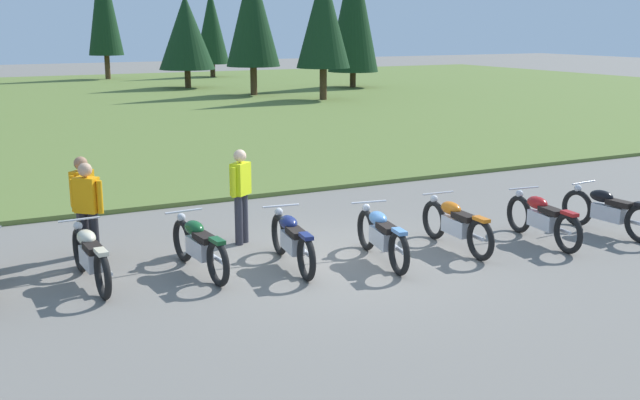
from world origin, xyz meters
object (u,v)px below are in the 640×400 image
Objects in this scene: motorcycle_red at (542,218)px; rider_with_back_turned at (241,191)px; motorcycle_sky_blue at (382,235)px; motorcycle_british_green at (199,246)px; motorcycle_cream at (90,256)px; motorcycle_black at (608,211)px; motorcycle_navy at (292,240)px; rider_near_row_end at (83,200)px; rider_checking_bike at (88,208)px; motorcycle_orange at (456,224)px.

motorcycle_red is 5.31m from rider_with_back_turned.
motorcycle_british_green is at bearing 164.24° from motorcycle_sky_blue.
rider_with_back_turned reaches higher than motorcycle_cream.
motorcycle_black is (7.37, -1.27, 0.00)m from motorcycle_british_green.
motorcycle_navy is 6.03m from motorcycle_black.
motorcycle_sky_blue is 0.99× the size of motorcycle_black.
motorcycle_british_green and motorcycle_navy have the same top height.
rider_near_row_end reaches higher than motorcycle_cream.
rider_checking_bike reaches higher than motorcycle_red.
rider_checking_bike is at bearing -93.93° from rider_near_row_end.
motorcycle_british_green is at bearing -134.06° from rider_with_back_turned.
motorcycle_sky_blue is (2.81, -0.79, 0.00)m from motorcycle_british_green.
motorcycle_british_green is 1.45m from motorcycle_navy.
motorcycle_navy is 1.25× the size of rider_near_row_end.
rider_checking_bike reaches higher than motorcycle_sky_blue.
rider_near_row_end is (0.20, 1.52, 0.51)m from motorcycle_cream.
motorcycle_cream is at bearing -100.21° from rider_checking_bike.
rider_checking_bike is (0.16, 0.90, 0.51)m from motorcycle_cream.
motorcycle_cream is 1.00× the size of motorcycle_red.
rider_near_row_end reaches higher than motorcycle_orange.
rider_checking_bike is at bearing 152.27° from motorcycle_navy.
motorcycle_navy is 1.46m from motorcycle_sky_blue.
motorcycle_navy is 3.53m from rider_near_row_end.
rider_with_back_turned reaches higher than motorcycle_navy.
motorcycle_british_green is at bearing 165.06° from motorcycle_navy.
motorcycle_cream is 4.51m from motorcycle_sky_blue.
motorcycle_british_green is 1.89m from rider_checking_bike.
motorcycle_red is at bearing -9.63° from motorcycle_navy.
motorcycle_orange is at bearing 170.62° from motorcycle_black.
motorcycle_cream and motorcycle_red have the same top height.
motorcycle_black is at bearing -21.84° from rider_with_back_turned.
rider_near_row_end is at bearing 148.99° from motorcycle_sky_blue.
motorcycle_navy is at bearing 170.37° from motorcycle_red.
motorcycle_cream is at bearing 172.35° from motorcycle_british_green.
rider_near_row_end is (-4.20, 2.52, 0.51)m from motorcycle_sky_blue.
rider_near_row_end is (-7.29, 2.87, 0.51)m from motorcycle_red.
motorcycle_british_green is 1.26× the size of rider_near_row_end.
rider_near_row_end is at bearing 142.99° from motorcycle_navy.
rider_near_row_end is at bearing 86.07° from rider_checking_bike.
motorcycle_british_green is 1.26× the size of rider_checking_bike.
rider_near_row_end is (-5.70, 2.50, 0.51)m from motorcycle_orange.
motorcycle_cream is at bearing 170.55° from motorcycle_orange.
motorcycle_navy is at bearing -37.01° from rider_near_row_end.
motorcycle_sky_blue is 4.92m from rider_near_row_end.
rider_checking_bike is at bearing -177.95° from rider_with_back_turned.
motorcycle_red is at bearing -13.02° from motorcycle_orange.
motorcycle_black is 9.13m from rider_checking_bike.
motorcycle_sky_blue is 0.99× the size of motorcycle_orange.
motorcycle_red is 7.69m from rider_checking_bike.
motorcycle_navy is 4.57m from motorcycle_red.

